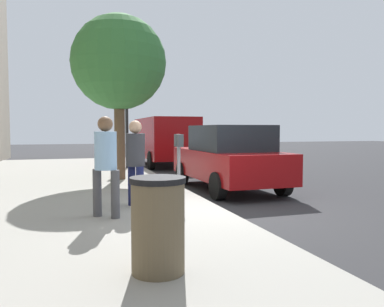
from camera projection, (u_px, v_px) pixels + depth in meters
The scene contains 10 objects.
ground_plane at pixel (219, 213), 7.71m from camera, with size 80.00×80.00×0.00m, color #2B2B2D.
sidewalk_slab at pixel (59, 220), 6.82m from camera, with size 28.00×6.00×0.15m, color gray.
parking_meter at pixel (179, 153), 8.08m from camera, with size 0.36×0.12×1.41m.
pedestrian_at_meter at pixel (136, 157), 7.55m from camera, with size 0.50×0.37×1.68m.
pedestrian_bystander at pixel (106, 158), 6.64m from camera, with size 0.40×0.43×1.73m.
parked_sedan_near at pixel (228, 157), 10.69m from camera, with size 4.44×2.04×1.77m.
parked_van_far at pixel (165, 138), 17.96m from camera, with size 5.22×2.16×2.18m.
street_tree at pixel (119, 63), 11.67m from camera, with size 2.83×2.83×4.93m.
traffic_signal at pixel (129, 106), 15.32m from camera, with size 0.24×0.44×3.60m.
trash_bin at pixel (158, 225), 4.08m from camera, with size 0.59×0.59×1.01m.
Camera 1 is at (-7.12, 2.76, 1.65)m, focal length 36.50 mm.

